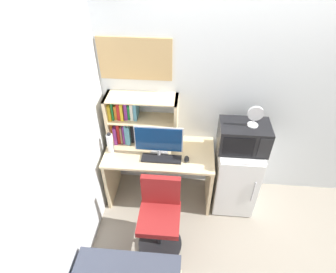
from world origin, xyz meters
TOP-DOWN VIEW (x-y plane):
  - wall_back at (0.40, 0.02)m, footprint 6.40×0.04m
  - wall_left at (-1.62, -1.60)m, footprint 0.04×4.40m
  - desk at (-0.93, -0.31)m, footprint 1.24×0.61m
  - hutch_bookshelf at (-1.27, -0.12)m, footprint 0.79×0.27m
  - monitor at (-0.93, -0.37)m, footprint 0.52×0.21m
  - keyboard at (-0.90, -0.43)m, footprint 0.44×0.13m
  - computer_mouse at (-0.62, -0.42)m, footprint 0.05×0.10m
  - water_bottle at (-1.48, -0.35)m, footprint 0.07×0.07m
  - mini_fridge at (-0.04, -0.32)m, footprint 0.47×0.53m
  - microwave at (-0.04, -0.31)m, footprint 0.52×0.35m
  - desk_fan at (0.02, -0.32)m, footprint 0.16×0.11m
  - desk_chair at (-0.86, -0.96)m, footprint 0.48×0.48m
  - wall_corkboard at (-1.20, -0.01)m, footprint 0.75×0.02m

SIDE VIEW (x-z plane):
  - desk_chair at x=-0.86m, z-range -0.04..0.84m
  - mini_fridge at x=-0.04m, z-range 0.00..0.88m
  - desk at x=-0.93m, z-range 0.15..0.90m
  - keyboard at x=-0.90m, z-range 0.75..0.77m
  - computer_mouse at x=-0.62m, z-range 0.75..0.78m
  - water_bottle at x=-1.48m, z-range 0.74..1.00m
  - monitor at x=-0.93m, z-range 0.76..1.16m
  - microwave at x=-0.04m, z-range 0.88..1.19m
  - hutch_bookshelf at x=-1.27m, z-range 0.76..1.35m
  - wall_back at x=0.40m, z-range 0.00..2.60m
  - wall_left at x=-1.62m, z-range 0.00..2.60m
  - desk_fan at x=0.02m, z-range 1.20..1.43m
  - wall_corkboard at x=-1.20m, z-range 1.49..1.94m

